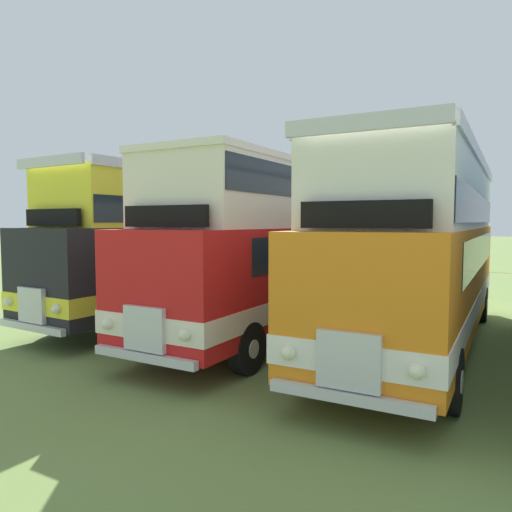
# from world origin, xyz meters

# --- Properties ---
(bus_first_in_row) EXTENTS (2.82, 10.33, 4.52)m
(bus_first_in_row) POSITION_xyz_m (-11.08, 0.24, 2.36)
(bus_first_in_row) COLOR black
(bus_first_in_row) RESTS_ON ground
(bus_second_in_row) EXTENTS (2.75, 11.39, 4.49)m
(bus_second_in_row) POSITION_xyz_m (-7.39, 0.27, 2.48)
(bus_second_in_row) COLOR red
(bus_second_in_row) RESTS_ON ground
(bus_third_in_row) EXTENTS (2.91, 11.50, 4.52)m
(bus_third_in_row) POSITION_xyz_m (-3.70, 0.24, 2.36)
(bus_third_in_row) COLOR orange
(bus_third_in_row) RESTS_ON ground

